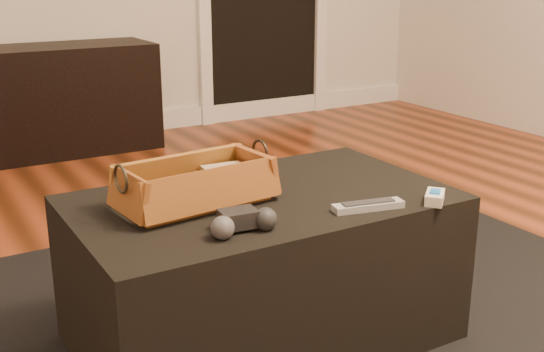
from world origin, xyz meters
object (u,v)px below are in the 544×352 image
game_controller (242,221)px  silver_remote (368,206)px  media_cabinet (15,104)px  tv_remote (192,198)px  wicker_basket (196,187)px  cream_gadget (435,197)px  ottoman (262,269)px

game_controller → silver_remote: 0.35m
media_cabinet → tv_remote: size_ratio=7.11×
game_controller → silver_remote: game_controller is taller
media_cabinet → wicker_basket: size_ratio=3.58×
media_cabinet → silver_remote: 2.61m
media_cabinet → cream_gadget: size_ratio=16.00×
game_controller → cream_gadget: 0.53m
game_controller → cream_gadget: bearing=-7.7°
ottoman → tv_remote: 0.31m
wicker_basket → game_controller: size_ratio=2.56×
cream_gadget → ottoman: bearing=143.8°
ottoman → game_controller: (-0.16, -0.20, 0.24)m
silver_remote → tv_remote: bearing=147.7°
game_controller → silver_remote: size_ratio=0.87×
game_controller → cream_gadget: size_ratio=1.74×
wicker_basket → cream_gadget: 0.62m
wicker_basket → cream_gadget: size_ratio=4.47×
media_cabinet → ottoman: media_cabinet is taller
wicker_basket → cream_gadget: wicker_basket is taller
silver_remote → cream_gadget: cream_gadget is taller
media_cabinet → wicker_basket: 2.33m
media_cabinet → wicker_basket: (0.03, -2.33, 0.18)m
silver_remote → media_cabinet: bearing=98.5°
silver_remote → game_controller: bearing=175.8°
ottoman → wicker_basket: size_ratio=2.35×
game_controller → cream_gadget: game_controller is taller
game_controller → media_cabinet: bearing=90.9°
wicker_basket → silver_remote: (0.36, -0.26, -0.04)m
media_cabinet → game_controller: (0.04, -2.56, 0.16)m
tv_remote → silver_remote: size_ratio=1.12×
tv_remote → wicker_basket: bearing=30.9°
media_cabinet → ottoman: 2.37m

